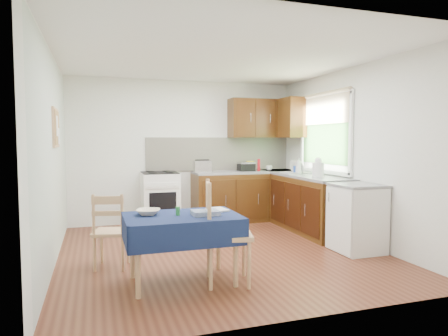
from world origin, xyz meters
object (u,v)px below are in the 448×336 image
object	(u,v)px
dining_table	(182,225)
dish_rack	(297,172)
sandwich_press	(246,167)
chair_near	(223,229)
chair_far	(111,229)
toaster	(202,166)
kettle	(318,168)

from	to	relation	value
dining_table	dish_rack	distance (m)	3.12
dining_table	sandwich_press	size ratio (longest dim) A/B	4.21
sandwich_press	chair_near	bearing A→B (deg)	-125.74
chair_far	dish_rack	size ratio (longest dim) A/B	1.89
toaster	kettle	xyz separation A→B (m)	(1.43, -1.40, 0.03)
dining_table	toaster	bearing A→B (deg)	73.10
sandwich_press	kettle	xyz separation A→B (m)	(0.59, -1.45, 0.05)
toaster	dining_table	bearing A→B (deg)	-111.40
chair_far	kettle	world-z (taller)	kettle
dish_rack	kettle	bearing A→B (deg)	-100.83
chair_near	dining_table	bearing A→B (deg)	82.36
toaster	chair_near	bearing A→B (deg)	-103.14
kettle	dining_table	bearing A→B (deg)	-151.16
sandwich_press	kettle	size ratio (longest dim) A/B	0.92
toaster	sandwich_press	size ratio (longest dim) A/B	1.07
dining_table	chair_far	distance (m)	0.97
toaster	sandwich_press	bearing A→B (deg)	1.41
sandwich_press	toaster	bearing A→B (deg)	173.40
chair_near	kettle	world-z (taller)	kettle
kettle	toaster	bearing A→B (deg)	135.60
chair_near	sandwich_press	distance (m)	3.23
dining_table	toaster	distance (m)	2.88
dining_table	sandwich_press	world-z (taller)	sandwich_press
dining_table	kettle	xyz separation A→B (m)	(2.35, 1.29, 0.44)
sandwich_press	kettle	bearing A→B (deg)	-78.16
dish_rack	toaster	bearing A→B (deg)	145.44
chair_near	toaster	distance (m)	2.92
dish_rack	chair_far	bearing A→B (deg)	-165.62
dining_table	chair_near	xyz separation A→B (m)	(0.39, -0.15, -0.03)
chair_near	sandwich_press	bearing A→B (deg)	-11.99
chair_far	kettle	size ratio (longest dim) A/B	2.91
toaster	dish_rack	size ratio (longest dim) A/B	0.64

